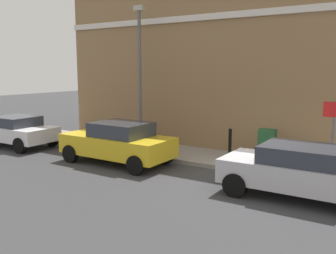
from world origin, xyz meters
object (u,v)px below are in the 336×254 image
Objects in this scene: lamppost at (140,70)px; car_white at (15,130)px; street_sign at (333,128)px; car_silver at (301,170)px; car_yellow at (118,142)px; utility_cabinet at (267,147)px; bollard_near_cabinet at (230,141)px.

car_white is at bearing 117.94° from lamppost.
lamppost is at bearing 82.43° from street_sign.
lamppost is (2.70, 7.22, 2.56)m from car_silver.
lamppost reaches higher than car_white.
street_sign is (1.46, -6.80, 0.89)m from car_yellow.
street_sign is at bearing -115.03° from utility_cabinet.
lamppost is (1.02, 7.67, 1.64)m from street_sign.
car_silver is 6.36m from car_yellow.
street_sign is (1.58, -12.56, 0.96)m from car_white.
car_white is 3.50× the size of utility_cabinet.
car_silver is 1.76× the size of street_sign.
lamppost reaches higher than car_yellow.
utility_cabinet is at bearing -89.79° from lamppost.
street_sign is at bearing -167.39° from car_yellow.
car_silver reaches higher than car_white.
street_sign is at bearing -97.57° from lamppost.
lamppost reaches higher than street_sign.
utility_cabinet is 2.65m from street_sign.
street_sign is at bearing -105.12° from car_silver.
car_white is at bearing 1.66° from car_yellow.
street_sign reaches higher than car_silver.
car_yellow reaches higher than car_silver.
car_silver is 0.99× the size of car_yellow.
car_silver is 0.71× the size of lamppost.
utility_cabinet is (2.72, 1.78, -0.06)m from car_silver.
bollard_near_cabinet is at bearing -41.59° from car_silver.
bollard_near_cabinet is (2.82, 3.19, -0.03)m from car_silver.
utility_cabinet is 0.50× the size of street_sign.
car_silver is 3.25m from utility_cabinet.
street_sign is (-1.14, -3.64, 0.96)m from bollard_near_cabinet.
car_yellow is 1.78× the size of street_sign.
car_yellow reaches higher than bollard_near_cabinet.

